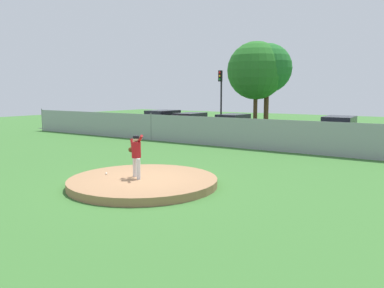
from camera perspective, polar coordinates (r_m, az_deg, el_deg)
The scene contains 13 objects.
ground_plane at distance 18.42m, azimuth 5.07°, elevation -2.43°, with size 80.00×80.00×0.00m, color #386B2D.
asphalt_strip at distance 26.12m, azimuth 14.04°, elevation 0.38°, with size 44.00×7.00×0.01m, color #2B2B2D.
pitchers_mound at distance 13.53m, azimuth -7.25°, elevation -5.58°, with size 5.17×5.17×0.27m, color #99704C.
pitcher_youth at distance 13.40m, azimuth -8.29°, elevation -1.20°, with size 0.81×0.39×1.54m.
baseball at distance 14.27m, azimuth -12.60°, elevation -4.30°, with size 0.07×0.07×0.07m, color white.
chainlink_fence at distance 21.86m, azimuth 10.13°, elevation 1.40°, with size 39.68×0.07×1.85m.
parked_car_navy at distance 25.57m, azimuth 20.93°, elevation 1.81°, with size 1.98×4.41×1.75m.
parked_car_silver at distance 31.10m, azimuth -4.34°, elevation 3.29°, with size 2.08×4.69×1.78m.
parked_car_charcoal at distance 28.13m, azimuth 6.10°, elevation 2.67°, with size 2.02×4.32×1.65m.
parked_car_red at distance 29.46m, azimuth -0.24°, elevation 2.96°, with size 1.91×4.64×1.66m.
traffic_light_near at distance 32.33m, azimuth 4.28°, elevation 8.00°, with size 0.28×0.46×5.00m.
tree_bushy_near at distance 36.51m, azimuth 9.49°, elevation 10.67°, with size 5.32×5.32×7.86m.
tree_tall_centre at distance 36.70m, azimuth 11.09°, elevation 10.93°, with size 4.53×4.53×7.68m.
Camera 1 is at (8.65, -9.93, 3.23)m, focal length 35.97 mm.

